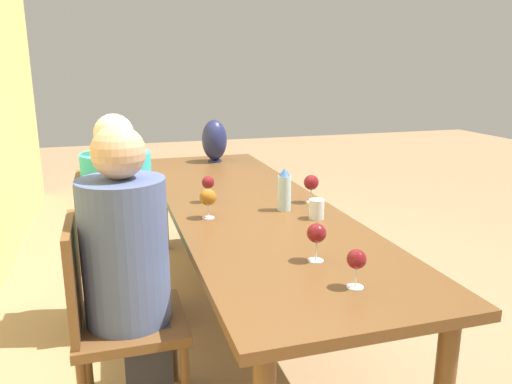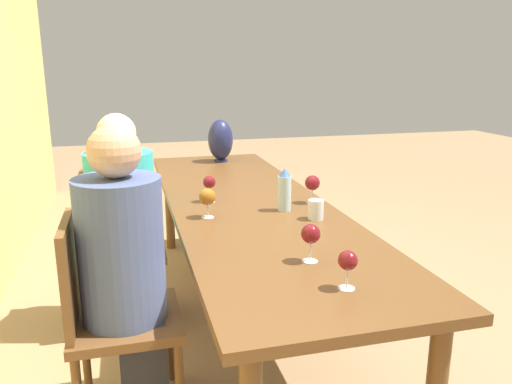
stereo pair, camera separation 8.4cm
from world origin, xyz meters
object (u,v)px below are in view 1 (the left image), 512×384
Objects in this scene: water_bottle at (284,190)px; vase at (214,140)px; chair_near at (112,315)px; person_near at (130,270)px; wine_glass_0 at (356,260)px; person_far at (123,217)px; wine_glass_4 at (208,183)px; wine_glass_2 at (208,198)px; water_tumbler at (317,209)px; chair_far at (109,246)px; wine_glass_1 at (311,183)px; wine_glass_3 at (317,234)px.

vase is (1.38, 0.07, 0.06)m from water_bottle.
person_near reaches higher than chair_near.
person_far reaches higher than wine_glass_0.
wine_glass_4 is (0.26, 0.34, -0.00)m from water_bottle.
person_far is at bearing 72.71° from wine_glass_4.
wine_glass_2 reaches higher than wine_glass_0.
wine_glass_2 is (0.16, 0.50, 0.06)m from water_tumbler.
water_bottle is 0.69× the size of vase.
water_bottle is 1.39m from vase.
vase reaches higher than wine_glass_2.
person_near is (-0.81, -0.08, 0.19)m from chair_far.
wine_glass_1 is 0.60m from wine_glass_2.
chair_near and chair_far have the same top height.
chair_far is (0.42, 0.48, -0.35)m from wine_glass_2.
wine_glass_4 is 0.51m from person_far.
vase is 0.37× the size of chair_near.
wine_glass_0 is 0.11× the size of person_far.
person_near reaches higher than wine_glass_1.
chair_near is 0.83m from person_far.
water_tumbler is 0.54m from wine_glass_3.
chair_near is at bearing 90.00° from person_near.
person_far is (-0.98, 0.73, -0.25)m from vase.
vase reaches higher than chair_near.
wine_glass_3 is 0.88m from chair_near.
water_bottle is 0.92m from person_near.
person_near is at bearing 179.86° from person_far.
person_far is at bearing -5.80° from chair_near.
vase is at bearing 2.70° from water_bottle.
wine_glass_2 is 1.01× the size of wine_glass_4.
chair_far reaches higher than water_tumbler.
water_bottle is 0.25× the size of chair_near.
wine_glass_2 is at bearing 19.30° from wine_glass_0.
person_near is (-1.80, 0.73, -0.23)m from vase.
person_near is (0.00, -0.08, 0.19)m from chair_near.
wine_glass_4 reaches higher than wine_glass_0.
water_tumbler is 0.08× the size of person_near.
person_near is 0.81m from person_far.
water_bottle is 0.40m from wine_glass_2.
water_bottle reaches higher than chair_far.
chair_near is (-0.51, 1.07, -0.36)m from wine_glass_1.
wine_glass_1 is 1.05m from person_far.
water_tumbler is at bearing -150.70° from water_bottle.
water_bottle reaches higher than wine_glass_3.
wine_glass_0 is 0.15× the size of chair_near.
person_far is (-0.00, -0.08, 0.16)m from chair_far.
person_far is (0.81, -0.08, 0.16)m from chair_near.
vase is 2.32m from wine_glass_0.
wine_glass_4 is (-1.12, 0.28, -0.06)m from vase.
water_bottle is 0.18× the size of person_far.
vase is at bearing -39.65° from chair_far.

